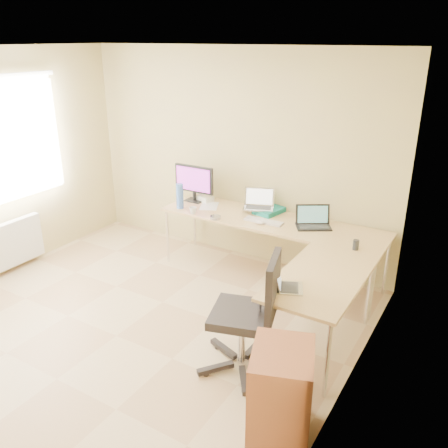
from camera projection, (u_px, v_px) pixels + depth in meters
The scene contains 23 objects.
floor at pixel (116, 336), 4.53m from camera, with size 4.50×4.50×0.00m, color tan.
ceiling at pixel (87, 48), 3.57m from camera, with size 4.50×4.50×0.00m, color white.
wall_back at pixel (234, 156), 5.84m from camera, with size 4.50×4.50×0.00m, color tan.
wall_right at pixel (341, 267), 3.04m from camera, with size 4.50×4.50×0.00m, color tan.
desk_main at pixel (270, 249), 5.52m from camera, with size 2.65×0.70×0.73m, color tan.
desk_return at pixel (318, 312), 4.26m from camera, with size 0.70×1.30×0.73m, color tan.
monitor at pixel (194, 183), 5.91m from camera, with size 0.55×0.18×0.47m, color black.
book_stack at pixel (269, 210), 5.59m from camera, with size 0.25×0.34×0.06m, color #11756C.
laptop_center at pixel (259, 199), 5.53m from camera, with size 0.35×0.27×0.23m, color #ACABAF.
laptop_black at pixel (314, 217), 5.13m from camera, with size 0.37×0.28×0.24m, color black.
keyboard at pixel (264, 221), 5.32m from camera, with size 0.45×0.13×0.02m, color beige.
mouse at pixel (260, 222), 5.26m from camera, with size 0.11×0.07×0.04m, color silver.
mug at pixel (193, 211), 5.55m from camera, with size 0.09×0.09×0.08m, color silver.
cd_stack at pixel (215, 217), 5.41m from camera, with size 0.13×0.13×0.03m, color silver.
water_bottle at pixel (180, 196), 5.70m from camera, with size 0.09×0.09×0.31m, color #406DC7.
papers at pixel (209, 206), 5.82m from camera, with size 0.21×0.30×0.01m, color silver.
white_box at pixel (205, 198), 5.98m from camera, with size 0.19×0.14×0.07m, color white.
desk_fan at pixel (200, 189), 6.02m from camera, with size 0.22×0.22×0.28m, color white.
black_cup at pixel (356, 245), 4.62m from camera, with size 0.06×0.06×0.10m, color #272727.
laptop_return at pixel (288, 278), 3.88m from camera, with size 0.23×0.29×0.19m, color silver.
office_chair at pixel (242, 317), 3.94m from camera, with size 0.65×0.65×1.09m, color black.
cabinet at pixel (281, 394), 3.29m from camera, with size 0.42×0.52×0.72m, color #935A26.
radiator at pixel (12, 244), 5.70m from camera, with size 0.09×0.80×0.55m, color white.
Camera 1 is at (2.86, -2.72, 2.69)m, focal length 37.71 mm.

